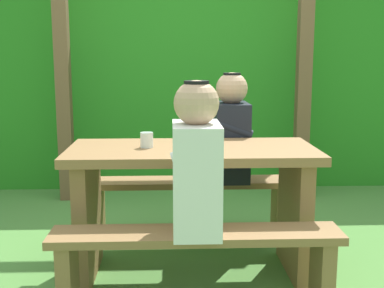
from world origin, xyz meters
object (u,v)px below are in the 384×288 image
(person_white_shirt, at_px, (197,163))
(bench_near, at_px, (196,256))
(bench_far, at_px, (189,197))
(person_black_coat, at_px, (231,131))
(drinking_glass, at_px, (147,140))
(bottle_left, at_px, (195,130))
(picnic_table, at_px, (192,189))

(person_white_shirt, bearing_deg, bench_near, -130.06)
(bench_far, xyz_separation_m, person_black_coat, (0.28, -0.00, 0.46))
(person_black_coat, distance_m, drinking_glass, 0.73)
(person_white_shirt, relative_size, drinking_glass, 8.33)
(person_black_coat, bearing_deg, bench_far, 179.33)
(bench_near, bearing_deg, bottle_left, 87.94)
(bench_far, bearing_deg, person_black_coat, -0.67)
(bench_near, distance_m, drinking_glass, 0.75)
(bench_near, bearing_deg, picnic_table, 90.00)
(picnic_table, height_order, drinking_glass, drinking_glass)
(person_black_coat, bearing_deg, drinking_glass, -137.56)
(picnic_table, bearing_deg, person_white_shirt, -89.68)
(person_white_shirt, relative_size, bottle_left, 3.21)
(bench_far, bearing_deg, drinking_glass, -117.30)
(person_white_shirt, height_order, drinking_glass, person_white_shirt)
(bench_near, bearing_deg, person_white_shirt, 49.94)
(bench_near, bearing_deg, person_black_coat, 74.28)
(bench_near, xyz_separation_m, bottle_left, (0.02, 0.55, 0.53))
(bench_near, xyz_separation_m, person_black_coat, (0.28, 1.00, 0.46))
(picnic_table, relative_size, bench_far, 1.00)
(picnic_table, height_order, bench_near, picnic_table)
(picnic_table, height_order, bottle_left, bottle_left)
(person_white_shirt, relative_size, person_black_coat, 1.00)
(picnic_table, xyz_separation_m, person_black_coat, (0.28, 0.50, 0.26))
(bench_near, distance_m, bottle_left, 0.77)
(person_white_shirt, xyz_separation_m, bottle_left, (0.02, 0.55, 0.08))
(bottle_left, bearing_deg, picnic_table, -113.64)
(person_black_coat, xyz_separation_m, bottle_left, (-0.26, -0.46, 0.08))
(picnic_table, distance_m, bench_far, 0.54)
(picnic_table, xyz_separation_m, bench_far, (0.00, 0.50, -0.20))
(bench_far, distance_m, drinking_glass, 0.74)
(person_black_coat, height_order, bottle_left, person_black_coat)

